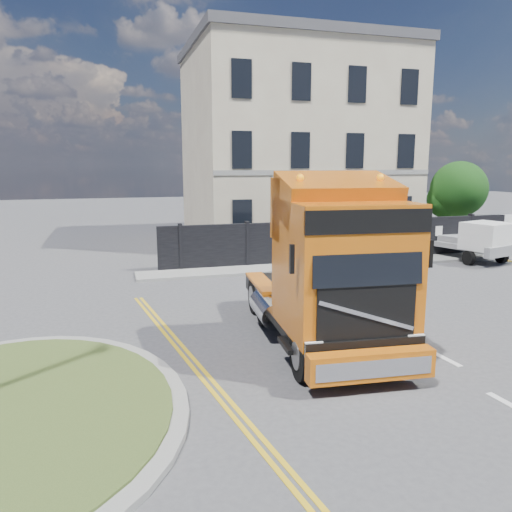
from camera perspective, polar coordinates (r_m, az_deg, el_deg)
name	(u,v)px	position (r m, az deg, el deg)	size (l,w,h in m)	color
ground	(299,332)	(14.12, 4.89, -8.62)	(120.00, 120.00, 0.00)	#424244
traffic_island	(1,415)	(10.65, -27.13, -15.90)	(6.80, 6.80, 0.17)	gray
hoarding_fence	(358,240)	(24.56, 11.56, 1.78)	(18.80, 0.25, 2.00)	black
georgian_building	(293,145)	(30.93, 4.30, 12.56)	(12.30, 10.30, 12.80)	beige
tree	(456,192)	(31.23, 21.85, 6.83)	(3.20, 3.20, 4.80)	#382619
pavement_far	(356,263)	(23.68, 11.32, -0.84)	(20.00, 1.60, 0.12)	gray
truck	(332,276)	(12.32, 8.67, -2.26)	(3.28, 7.36, 4.29)	black
flatbed_pickup	(478,240)	(26.01, 24.05, 1.67)	(3.04, 5.07, 1.95)	gray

